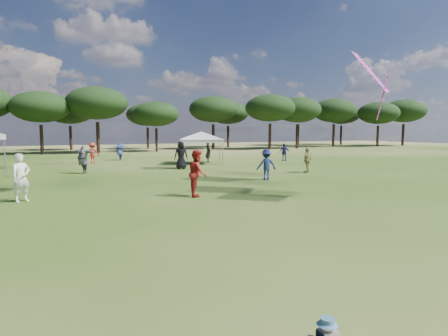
{
  "coord_description": "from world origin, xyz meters",
  "views": [
    {
      "loc": [
        -2.24,
        -0.87,
        2.65
      ],
      "look_at": [
        0.27,
        4.38,
        2.06
      ],
      "focal_mm": 30.0,
      "sensor_mm": 36.0,
      "label": 1
    }
  ],
  "objects": [
    {
      "name": "tree_line",
      "position": [
        2.39,
        47.41,
        5.42
      ],
      "size": [
        108.78,
        17.63,
        7.77
      ],
      "color": "black",
      "rests_on": "ground"
    },
    {
      "name": "festival_crowd",
      "position": [
        -0.46,
        23.19,
        0.86
      ],
      "size": [
        31.21,
        21.12,
        1.9
      ],
      "color": "white",
      "rests_on": "ground"
    },
    {
      "name": "tent_right",
      "position": [
        8.88,
        26.51,
        2.41
      ],
      "size": [
        6.21,
        6.21,
        2.84
      ],
      "rotation": [
        0.0,
        0.0,
        -0.36
      ],
      "color": "gray",
      "rests_on": "ground"
    }
  ]
}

